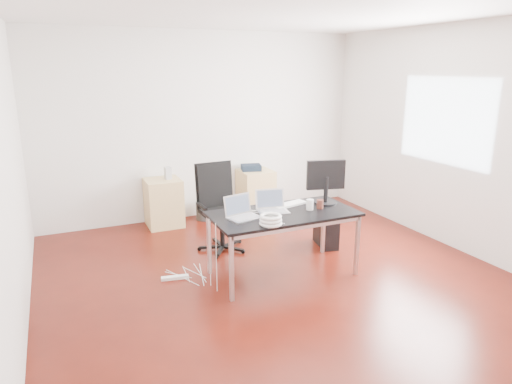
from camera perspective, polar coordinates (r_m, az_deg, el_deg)
name	(u,v)px	position (r m, az deg, el deg)	size (l,w,h in m)	color
room_shell	(281,153)	(4.77, 3.10, 4.88)	(5.00, 5.00, 5.00)	#3E0D07
desk	(283,217)	(5.02, 3.43, -3.14)	(1.60, 0.80, 0.73)	black
office_chair	(219,203)	(5.81, -4.63, -1.33)	(0.50, 0.52, 1.08)	black
filing_cabinet_left	(164,203)	(6.82, -11.47, -1.32)	(0.50, 0.50, 0.70)	tan
filing_cabinet_right	(256,192)	(7.26, -0.04, 0.02)	(0.50, 0.50, 0.70)	tan
pc_tower	(326,229)	(6.05, 8.75, -4.64)	(0.20, 0.45, 0.44)	black
wastebasket	(204,211)	(7.05, -6.52, -2.34)	(0.24, 0.24, 0.28)	black
power_strip	(175,278)	(5.21, -10.10, -10.49)	(0.30, 0.06, 0.04)	white
laptop_left	(242,212)	(4.82, -1.78, -2.58)	(0.38, 0.32, 0.23)	silver
laptop_right	(272,206)	(5.03, 2.03, -1.80)	(0.37, 0.31, 0.23)	silver
monitor	(326,180)	(5.33, 8.71, 1.55)	(0.45, 0.26, 0.51)	black
keyboard	(289,204)	(5.26, 4.17, -1.56)	(0.44, 0.14, 0.02)	white
cup_white	(310,205)	(5.11, 6.75, -1.58)	(0.08, 0.08, 0.12)	white
cup_brown	(320,204)	(5.18, 8.01, -1.51)	(0.08, 0.08, 0.10)	#57271E
cable_coil	(271,220)	(4.60, 1.86, -3.51)	(0.24, 0.24, 0.11)	white
power_adapter	(277,219)	(4.76, 2.60, -3.36)	(0.07, 0.07, 0.03)	white
speaker	(168,173)	(6.72, -10.96, 2.35)	(0.09, 0.08, 0.18)	#9E9E9E
navy_garment	(251,167)	(7.18, -0.62, 3.08)	(0.30, 0.24, 0.09)	black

